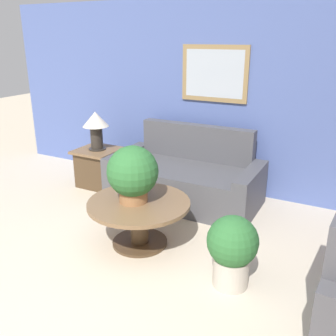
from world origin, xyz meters
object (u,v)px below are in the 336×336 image
side_table (99,167)px  table_lamp (96,125)px  coffee_table (139,213)px  potted_plant_floor (232,248)px  potted_plant_on_table (133,173)px  couch_main (185,178)px

side_table → table_lamp: 0.64m
coffee_table → potted_plant_floor: potted_plant_floor is taller
potted_plant_on_table → table_lamp: bearing=139.7°
couch_main → side_table: (-1.37, -0.11, -0.03)m
potted_plant_on_table → potted_plant_floor: bearing=-10.0°
side_table → coffee_table: bearing=-38.8°
table_lamp → potted_plant_floor: table_lamp is taller
coffee_table → table_lamp: size_ratio=1.94×
side_table → table_lamp: (0.00, -0.00, 0.64)m
couch_main → potted_plant_floor: size_ratio=2.97×
potted_plant_floor → table_lamp: bearing=151.5°
side_table → table_lamp: size_ratio=1.07×
coffee_table → potted_plant_floor: bearing=-11.4°
couch_main → potted_plant_floor: 1.87m
table_lamp → potted_plant_floor: bearing=-28.5°
couch_main → side_table: size_ratio=3.33×
table_lamp → potted_plant_on_table: 1.81m
couch_main → table_lamp: bearing=-175.4°
table_lamp → potted_plant_on_table: bearing=-40.3°
potted_plant_floor → side_table: bearing=151.5°
couch_main → potted_plant_on_table: bearing=-89.5°
coffee_table → potted_plant_floor: (1.09, -0.22, 0.01)m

